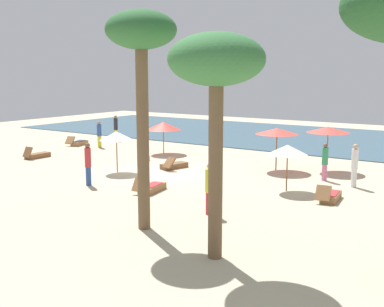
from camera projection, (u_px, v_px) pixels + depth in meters
name	position (u px, v px, depth m)	size (l,w,h in m)	color
ground_plane	(167.00, 173.00, 24.44)	(60.00, 60.00, 0.00)	beige
ocean_water	(295.00, 137.00, 38.33)	(48.00, 16.00, 0.06)	#3D6075
umbrella_0	(328.00, 130.00, 24.60)	(2.20, 2.20, 2.31)	olive
umbrella_1	(163.00, 126.00, 30.03)	(2.23, 2.23, 2.01)	olive
umbrella_2	(277.00, 131.00, 24.79)	(2.22, 2.22, 2.22)	brown
umbrella_3	(288.00, 150.00, 20.40)	(1.70, 1.70, 2.01)	brown
umbrella_4	(116.00, 136.00, 24.34)	(1.72, 1.72, 2.11)	brown
lounger_0	(330.00, 196.00, 19.08)	(0.80, 1.74, 0.71)	olive
lounger_1	(37.00, 155.00, 28.74)	(0.60, 1.63, 0.75)	brown
lounger_2	(151.00, 188.00, 20.50)	(0.86, 1.75, 0.71)	olive
lounger_3	(79.00, 143.00, 33.85)	(1.10, 1.80, 0.67)	olive
lounger_4	(174.00, 165.00, 25.55)	(0.99, 1.78, 0.69)	brown
person_0	(325.00, 161.00, 22.55)	(0.38, 0.38, 1.78)	#D17299
person_1	(355.00, 165.00, 21.23)	(0.36, 0.36, 1.94)	white
person_2	(88.00, 163.00, 21.56)	(0.38, 0.38, 1.95)	#2D4C8C
person_3	(210.00, 188.00, 17.08)	(0.40, 0.40, 1.89)	#BF3338
person_4	(99.00, 134.00, 32.79)	(0.39, 0.39, 1.81)	yellow
person_5	(116.00, 128.00, 36.03)	(0.42, 0.42, 1.92)	yellow
palm_0	(141.00, 45.00, 14.73)	(2.21, 2.21, 6.94)	brown
palm_2	(216.00, 68.00, 12.36)	(2.54, 2.54, 6.06)	brown
dog	(147.00, 157.00, 27.96)	(0.55, 0.70, 0.33)	silver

